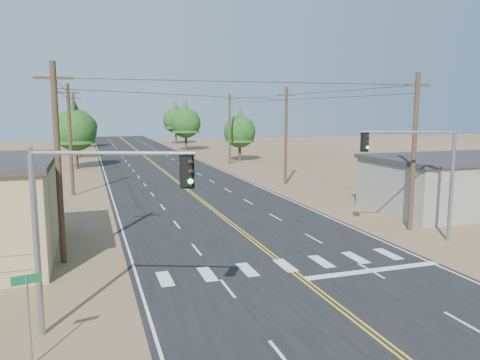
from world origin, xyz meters
name	(u,v)px	position (x,y,z in m)	size (l,w,h in m)	color
ground	(381,340)	(0.00, 0.00, 0.00)	(220.00, 220.00, 0.00)	#8E724C
road	(191,192)	(0.00, 30.00, 0.01)	(15.00, 200.00, 0.02)	black
building_right	(469,184)	(19.00, 16.00, 2.00)	(15.00, 8.00, 4.00)	gray
utility_pole_left_near	(58,162)	(-10.50, 12.00, 5.12)	(1.80, 0.30, 10.00)	#4C3826
utility_pole_left_mid	(70,139)	(-10.50, 32.00, 5.12)	(1.80, 0.30, 10.00)	#4C3826
utility_pole_left_far	(75,130)	(-10.50, 52.00, 5.12)	(1.80, 0.30, 10.00)	#4C3826
utility_pole_right_near	(414,151)	(10.50, 12.00, 5.12)	(1.80, 0.30, 10.00)	#4C3826
utility_pole_right_mid	(286,135)	(10.50, 32.00, 5.12)	(1.80, 0.30, 10.00)	#4C3826
utility_pole_right_far	(230,128)	(10.50, 52.00, 5.12)	(1.80, 0.30, 10.00)	#4C3826
signal_mast_left	(81,211)	(-9.39, 3.44, 4.39)	(5.20, 2.15, 6.47)	gray
signal_mast_right	(425,166)	(9.59, 9.79, 4.46)	(4.98, 2.33, 6.60)	gray
street_sign	(28,305)	(-11.00, 2.00, 1.91)	(0.84, 0.21, 2.86)	gray
tree_left_near	(75,126)	(-10.49, 52.95, 5.61)	(5.51, 5.51, 9.18)	#3F2D1E
tree_left_mid	(78,126)	(-10.38, 67.79, 5.13)	(5.03, 5.03, 8.39)	#3F2D1E
tree_left_far	(86,124)	(-9.15, 89.97, 4.75)	(4.66, 4.66, 7.77)	#3F2D1E
tree_right_near	(240,129)	(13.00, 54.98, 4.91)	(4.82, 4.82, 8.03)	#3F2D1E
tree_right_mid	(186,120)	(9.10, 76.26, 5.79)	(5.69, 5.69, 9.48)	#3F2D1E
tree_right_far	(176,118)	(10.58, 94.94, 5.94)	(5.83, 5.83, 9.71)	#3F2D1E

